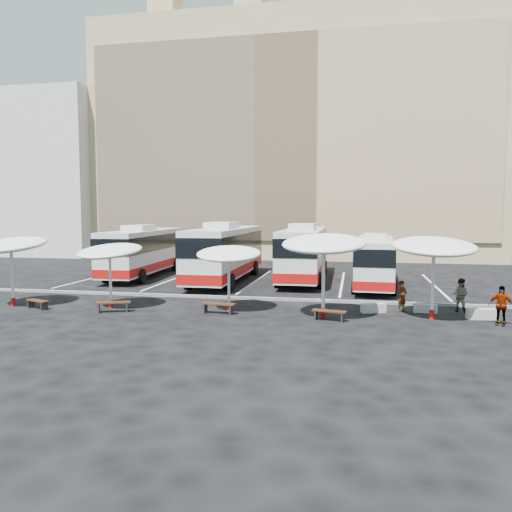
% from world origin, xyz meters
% --- Properties ---
extents(ground, '(120.00, 120.00, 0.00)m').
position_xyz_m(ground, '(0.00, 0.00, 0.00)').
color(ground, black).
rests_on(ground, ground).
extents(sandstone_building, '(42.00, 18.25, 29.60)m').
position_xyz_m(sandstone_building, '(0.00, 31.87, 12.63)').
color(sandstone_building, tan).
rests_on(sandstone_building, ground).
extents(apartment_block, '(14.00, 14.00, 18.00)m').
position_xyz_m(apartment_block, '(-28.00, 28.00, 9.00)').
color(apartment_block, beige).
rests_on(apartment_block, ground).
extents(curb_divider, '(34.00, 0.25, 0.15)m').
position_xyz_m(curb_divider, '(0.00, 0.50, 0.07)').
color(curb_divider, black).
rests_on(curb_divider, ground).
extents(bay_lines, '(24.15, 12.00, 0.01)m').
position_xyz_m(bay_lines, '(0.00, 8.00, 0.01)').
color(bay_lines, white).
rests_on(bay_lines, ground).
extents(bus_0, '(3.28, 12.35, 3.88)m').
position_xyz_m(bus_0, '(-8.79, 9.12, 1.98)').
color(bus_0, silver).
rests_on(bus_0, ground).
extents(bus_1, '(3.18, 13.12, 4.15)m').
position_xyz_m(bus_1, '(-2.05, 7.58, 2.12)').
color(bus_1, silver).
rests_on(bus_1, ground).
extents(bus_2, '(3.13, 12.77, 4.04)m').
position_xyz_m(bus_2, '(3.24, 9.32, 2.06)').
color(bus_2, silver).
rests_on(bus_2, ground).
extents(bus_3, '(2.90, 11.00, 3.46)m').
position_xyz_m(bus_3, '(8.09, 7.03, 1.77)').
color(bus_3, silver).
rests_on(bus_3, ground).
extents(sunshade_0, '(4.13, 4.17, 3.68)m').
position_xyz_m(sunshade_0, '(-10.48, -3.64, 3.13)').
color(sunshade_0, silver).
rests_on(sunshade_0, ground).
extents(sunshade_1, '(3.92, 3.95, 3.36)m').
position_xyz_m(sunshade_1, '(-5.24, -3.21, 2.86)').
color(sunshade_1, silver).
rests_on(sunshade_1, ground).
extents(sunshade_2, '(3.42, 3.46, 3.28)m').
position_xyz_m(sunshade_2, '(0.79, -2.76, 2.79)').
color(sunshade_2, silver).
rests_on(sunshade_2, ground).
extents(sunshade_3, '(4.18, 4.23, 3.98)m').
position_xyz_m(sunshade_3, '(5.41, -3.54, 3.38)').
color(sunshade_3, silver).
rests_on(sunshade_3, ground).
extents(sunshade_4, '(4.23, 4.27, 3.86)m').
position_xyz_m(sunshade_4, '(10.25, -2.91, 3.28)').
color(sunshade_4, silver).
rests_on(sunshade_4, ground).
extents(wood_bench_0, '(1.47, 0.92, 0.44)m').
position_xyz_m(wood_bench_0, '(-8.70, -4.18, 0.34)').
color(wood_bench_0, black).
rests_on(wood_bench_0, ground).
extents(wood_bench_1, '(1.68, 1.02, 0.50)m').
position_xyz_m(wood_bench_1, '(-4.62, -4.20, 0.38)').
color(wood_bench_1, black).
rests_on(wood_bench_1, ground).
extents(wood_bench_2, '(1.68, 0.59, 0.51)m').
position_xyz_m(wood_bench_2, '(0.47, -3.58, 0.39)').
color(wood_bench_2, black).
rests_on(wood_bench_2, ground).
extents(wood_bench_3, '(1.57, 0.73, 0.47)m').
position_xyz_m(wood_bench_3, '(5.73, -4.13, 0.36)').
color(wood_bench_3, black).
rests_on(wood_bench_3, ground).
extents(conc_bench_0, '(1.23, 0.77, 0.44)m').
position_xyz_m(conc_bench_0, '(7.72, -1.90, 0.22)').
color(conc_bench_0, gray).
rests_on(conc_bench_0, ground).
extents(conc_bench_1, '(1.09, 0.37, 0.41)m').
position_xyz_m(conc_bench_1, '(10.16, -1.40, 0.20)').
color(conc_bench_1, gray).
rests_on(conc_bench_1, ground).
extents(conc_bench_2, '(1.32, 0.57, 0.48)m').
position_xyz_m(conc_bench_2, '(12.46, -2.47, 0.24)').
color(conc_bench_2, gray).
rests_on(conc_bench_2, ground).
extents(passenger_0, '(0.64, 0.66, 1.52)m').
position_xyz_m(passenger_0, '(9.09, -1.47, 0.76)').
color(passenger_0, black).
rests_on(passenger_0, ground).
extents(passenger_1, '(0.99, 0.92, 1.63)m').
position_xyz_m(passenger_1, '(11.86, -0.86, 0.81)').
color(passenger_1, black).
rests_on(passenger_1, ground).
extents(passenger_2, '(1.08, 0.78, 1.71)m').
position_xyz_m(passenger_2, '(12.92, -3.63, 0.85)').
color(passenger_2, black).
rests_on(passenger_2, ground).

